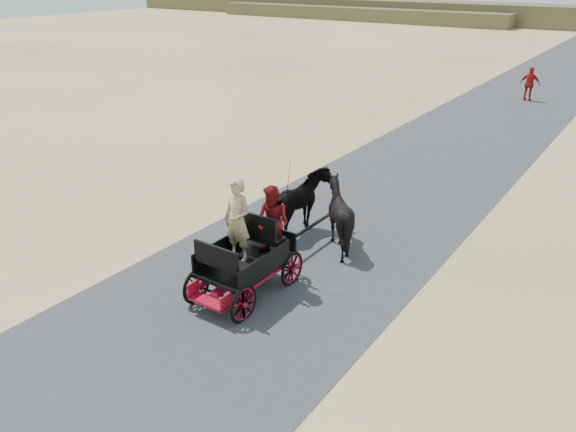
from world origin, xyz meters
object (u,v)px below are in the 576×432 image
Objects in this scene: carriage at (246,277)px; horse_right at (339,215)px; pedestrian at (530,84)px; horse_left at (301,205)px.

carriage is 3.09m from horse_right.
horse_right is 20.10m from pedestrian.
carriage is at bearing 79.61° from horse_right.
horse_right is at bearing -180.00° from horse_left.
horse_left is (-0.55, 3.00, 0.49)m from carriage.
pedestrian is (-0.16, 20.10, 0.01)m from horse_right.
carriage is 23.11m from pedestrian.
horse_right reaches higher than carriage.
horse_left is at bearing 86.78° from pedestrian.
pedestrian is at bearing 89.04° from carriage.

